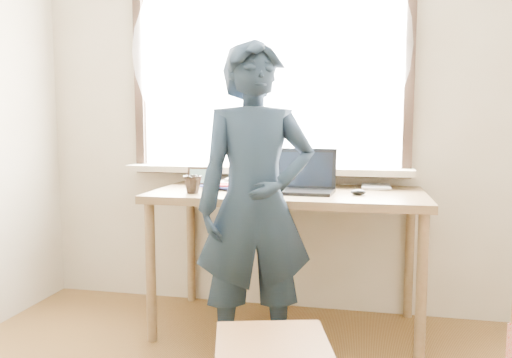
% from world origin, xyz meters
% --- Properties ---
extents(desk, '(1.56, 0.78, 0.84)m').
position_xyz_m(desk, '(-0.01, 1.63, 0.75)').
color(desk, brown).
rests_on(desk, ground).
extents(laptop, '(0.38, 0.31, 0.25)m').
position_xyz_m(laptop, '(0.08, 1.60, 0.89)').
color(laptop, black).
rests_on(laptop, desk).
extents(mug_white, '(0.18, 0.18, 0.10)m').
position_xyz_m(mug_white, '(-0.13, 1.82, 0.89)').
color(mug_white, white).
rests_on(mug_white, desk).
extents(mug_dark, '(0.15, 0.15, 0.10)m').
position_xyz_m(mug_dark, '(-0.52, 1.42, 0.88)').
color(mug_dark, black).
rests_on(mug_dark, desk).
extents(mouse, '(0.08, 0.06, 0.03)m').
position_xyz_m(mouse, '(0.39, 1.53, 0.85)').
color(mouse, black).
rests_on(mouse, desk).
extents(desk_clutter, '(0.85, 0.56, 0.06)m').
position_xyz_m(desk_clutter, '(-0.28, 1.76, 0.87)').
color(desk_clutter, white).
rests_on(desk_clutter, desk).
extents(book_a, '(0.32, 0.36, 0.03)m').
position_xyz_m(book_a, '(-0.33, 1.86, 0.85)').
color(book_a, white).
rests_on(book_a, desk).
extents(book_b, '(0.17, 0.23, 0.02)m').
position_xyz_m(book_b, '(0.41, 1.86, 0.84)').
color(book_b, white).
rests_on(book_b, desk).
extents(picture_frame, '(0.14, 0.03, 0.11)m').
position_xyz_m(picture_frame, '(-0.59, 1.73, 0.89)').
color(picture_frame, black).
rests_on(picture_frame, desk).
extents(person, '(0.69, 0.57, 1.63)m').
position_xyz_m(person, '(-0.11, 1.18, 0.82)').
color(person, '#14212F').
rests_on(person, ground).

